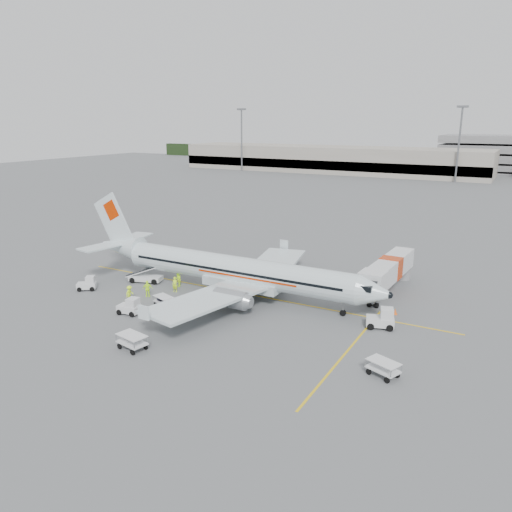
{
  "coord_description": "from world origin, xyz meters",
  "views": [
    {
      "loc": [
        25.39,
        -44.04,
        18.14
      ],
      "look_at": [
        0.0,
        2.0,
        3.8
      ],
      "focal_mm": 35.0,
      "sensor_mm": 36.0,
      "label": 1
    }
  ],
  "objects_px": {
    "aircraft": "(236,252)",
    "tug_aft": "(86,283)",
    "tug_mid": "(129,306)",
    "tug_fore": "(380,318)",
    "jet_bridge": "(390,275)",
    "belt_loader": "(145,271)"
  },
  "relations": [
    {
      "from": "tug_fore",
      "to": "tug_aft",
      "type": "relative_size",
      "value": 1.22
    },
    {
      "from": "aircraft",
      "to": "tug_fore",
      "type": "height_order",
      "value": "aircraft"
    },
    {
      "from": "belt_loader",
      "to": "tug_mid",
      "type": "relative_size",
      "value": 2.33
    },
    {
      "from": "tug_fore",
      "to": "tug_aft",
      "type": "height_order",
      "value": "tug_fore"
    },
    {
      "from": "aircraft",
      "to": "belt_loader",
      "type": "distance_m",
      "value": 12.21
    },
    {
      "from": "aircraft",
      "to": "tug_fore",
      "type": "xyz_separation_m",
      "value": [
        15.75,
        -1.1,
        -3.9
      ]
    },
    {
      "from": "belt_loader",
      "to": "tug_aft",
      "type": "distance_m",
      "value": 6.6
    },
    {
      "from": "aircraft",
      "to": "tug_mid",
      "type": "xyz_separation_m",
      "value": [
        -6.44,
        -9.52,
        -4.02
      ]
    },
    {
      "from": "jet_bridge",
      "to": "belt_loader",
      "type": "bearing_deg",
      "value": -156.14
    },
    {
      "from": "belt_loader",
      "to": "tug_mid",
      "type": "xyz_separation_m",
      "value": [
        5.21,
        -8.42,
        -0.53
      ]
    },
    {
      "from": "tug_mid",
      "to": "tug_aft",
      "type": "bearing_deg",
      "value": 154.2
    },
    {
      "from": "tug_fore",
      "to": "tug_mid",
      "type": "xyz_separation_m",
      "value": [
        -22.19,
        -8.42,
        -0.11
      ]
    },
    {
      "from": "belt_loader",
      "to": "jet_bridge",
      "type": "bearing_deg",
      "value": 4.64
    },
    {
      "from": "aircraft",
      "to": "tug_fore",
      "type": "bearing_deg",
      "value": -3.92
    },
    {
      "from": "tug_mid",
      "to": "aircraft",
      "type": "bearing_deg",
      "value": 48.96
    },
    {
      "from": "jet_bridge",
      "to": "tug_aft",
      "type": "distance_m",
      "value": 33.28
    },
    {
      "from": "aircraft",
      "to": "tug_fore",
      "type": "distance_m",
      "value": 16.26
    },
    {
      "from": "jet_bridge",
      "to": "tug_fore",
      "type": "xyz_separation_m",
      "value": [
        1.77,
        -10.06,
        -0.99
      ]
    },
    {
      "from": "aircraft",
      "to": "tug_aft",
      "type": "relative_size",
      "value": 17.52
    },
    {
      "from": "aircraft",
      "to": "tug_mid",
      "type": "height_order",
      "value": "aircraft"
    },
    {
      "from": "jet_bridge",
      "to": "tug_mid",
      "type": "relative_size",
      "value": 6.87
    },
    {
      "from": "tug_fore",
      "to": "jet_bridge",
      "type": "bearing_deg",
      "value": 82.17
    }
  ]
}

